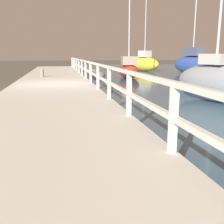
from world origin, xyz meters
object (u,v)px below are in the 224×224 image
(sailboat_gray, at_px, (215,81))
(sailboat_yellow, at_px, (145,63))
(sailboat_blue, at_px, (192,64))
(sailboat_red, at_px, (129,69))
(mooring_bollard, at_px, (42,73))

(sailboat_gray, relative_size, sailboat_yellow, 0.95)
(sailboat_blue, bearing_deg, sailboat_gray, -119.74)
(sailboat_blue, bearing_deg, sailboat_red, -169.24)
(sailboat_blue, height_order, sailboat_yellow, sailboat_yellow)
(mooring_bollard, relative_size, sailboat_red, 0.09)
(mooring_bollard, xyz_separation_m, sailboat_red, (6.02, 2.07, 0.03))
(mooring_bollard, height_order, sailboat_gray, sailboat_gray)
(sailboat_blue, relative_size, sailboat_yellow, 0.87)
(sailboat_red, relative_size, sailboat_gray, 0.72)
(mooring_bollard, bearing_deg, sailboat_red, 18.98)
(mooring_bollard, xyz_separation_m, sailboat_gray, (6.53, -7.97, 0.17))
(sailboat_blue, relative_size, sailboat_gray, 0.92)
(sailboat_blue, distance_m, sailboat_yellow, 5.96)
(mooring_bollard, bearing_deg, sailboat_yellow, 43.80)
(sailboat_red, bearing_deg, sailboat_yellow, 72.53)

